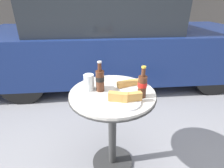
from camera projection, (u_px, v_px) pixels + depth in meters
name	position (u px, v px, depth m)	size (l,w,h in m)	color
ground_plane	(112.00, 162.00, 1.60)	(30.00, 30.00, 0.00)	gray
bistro_table	(112.00, 112.00, 1.36)	(0.64, 0.64, 0.73)	#333333
cola_bottle_left	(142.00, 85.00, 1.18)	(0.06, 0.06, 0.22)	#4C2819
cola_bottle_right	(100.00, 79.00, 1.26)	(0.06, 0.06, 0.23)	#4C2819
drinking_glass	(89.00, 83.00, 1.29)	(0.08, 0.08, 0.12)	#C68923
lunch_plate_near	(130.00, 85.00, 1.35)	(0.22, 0.21, 0.06)	white
lunch_plate_far	(125.00, 99.00, 1.14)	(0.22, 0.21, 0.07)	white
parked_car	(113.00, 42.00, 3.12)	(4.55, 1.82, 1.39)	navy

